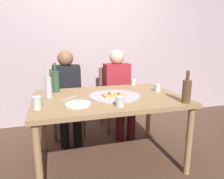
{
  "coord_description": "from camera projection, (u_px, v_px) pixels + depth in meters",
  "views": [
    {
      "loc": [
        -0.53,
        -1.95,
        1.28
      ],
      "look_at": [
        0.06,
        0.08,
        0.78
      ],
      "focal_mm": 32.81,
      "sensor_mm": 36.0,
      "label": 1
    }
  ],
  "objects": [
    {
      "name": "pizza_tray",
      "position": [
        115.0,
        96.0,
        2.08
      ],
      "size": [
        0.52,
        0.52,
        0.01
      ],
      "primitive_type": "cylinder",
      "color": "#ADADB2",
      "rests_on": "dining_table"
    },
    {
      "name": "wine_glass",
      "position": [
        133.0,
        82.0,
        2.6
      ],
      "size": [
        0.07,
        0.07,
        0.08
      ],
      "primitive_type": "cylinder",
      "color": "#B7C6BC",
      "rests_on": "dining_table"
    },
    {
      "name": "table_knife",
      "position": [
        70.0,
        98.0,
        2.02
      ],
      "size": [
        0.17,
        0.17,
        0.01
      ],
      "primitive_type": "cube",
      "rotation": [
        0.0,
        0.0,
        3.94
      ],
      "color": "#B7B7BC",
      "rests_on": "dining_table"
    },
    {
      "name": "ground_plane",
      "position": [
        109.0,
        160.0,
        2.26
      ],
      "size": [
        8.0,
        8.0,
        0.0
      ],
      "primitive_type": "plane",
      "color": "#513828"
    },
    {
      "name": "dining_table",
      "position": [
        108.0,
        103.0,
        2.11
      ],
      "size": [
        1.48,
        0.99,
        0.73
      ],
      "color": "#99754C",
      "rests_on": "ground_plane"
    },
    {
      "name": "pizza_slice_last",
      "position": [
        114.0,
        95.0,
        2.05
      ],
      "size": [
        0.23,
        0.15,
        0.05
      ],
      "color": "tan",
      "rests_on": "pizza_tray"
    },
    {
      "name": "tumbler_far",
      "position": [
        120.0,
        102.0,
        1.75
      ],
      "size": [
        0.08,
        0.08,
        0.09
      ],
      "primitive_type": "cylinder",
      "color": "#B7C6BC",
      "rests_on": "dining_table"
    },
    {
      "name": "back_wall",
      "position": [
        86.0,
        40.0,
        3.2
      ],
      "size": [
        6.0,
        0.1,
        2.6
      ],
      "primitive_type": "cube",
      "color": "#B29EA3",
      "rests_on": "ground_plane"
    },
    {
      "name": "guest_in_beanie",
      "position": [
        119.0,
        88.0,
        2.9
      ],
      "size": [
        0.36,
        0.56,
        1.17
      ],
      "rotation": [
        0.0,
        0.0,
        3.14
      ],
      "color": "maroon",
      "rests_on": "ground_plane"
    },
    {
      "name": "water_bottle",
      "position": [
        48.0,
        87.0,
        2.01
      ],
      "size": [
        0.06,
        0.06,
        0.28
      ],
      "color": "#B2BCC1",
      "rests_on": "dining_table"
    },
    {
      "name": "chair_left",
      "position": [
        67.0,
        97.0,
        2.88
      ],
      "size": [
        0.44,
        0.44,
        0.9
      ],
      "rotation": [
        0.0,
        0.0,
        3.14
      ],
      "color": "brown",
      "rests_on": "ground_plane"
    },
    {
      "name": "beer_bottle",
      "position": [
        56.0,
        81.0,
        2.25
      ],
      "size": [
        0.08,
        0.08,
        0.32
      ],
      "color": "#2D5133",
      "rests_on": "dining_table"
    },
    {
      "name": "wine_bottle",
      "position": [
        187.0,
        91.0,
        1.85
      ],
      "size": [
        0.08,
        0.08,
        0.29
      ],
      "color": "brown",
      "rests_on": "dining_table"
    },
    {
      "name": "short_glass",
      "position": [
        37.0,
        103.0,
        1.69
      ],
      "size": [
        0.08,
        0.08,
        0.11
      ],
      "primitive_type": "cylinder",
      "color": "#B7C6BC",
      "rests_on": "dining_table"
    },
    {
      "name": "plate_stack",
      "position": [
        78.0,
        104.0,
        1.79
      ],
      "size": [
        0.23,
        0.23,
        0.02
      ],
      "primitive_type": "cylinder",
      "color": "white",
      "rests_on": "dining_table"
    },
    {
      "name": "tumbler_near",
      "position": [
        158.0,
        88.0,
        2.28
      ],
      "size": [
        0.07,
        0.07,
        0.08
      ],
      "primitive_type": "cylinder",
      "color": "#B7C6BC",
      "rests_on": "dining_table"
    },
    {
      "name": "chair_right",
      "position": [
        115.0,
        94.0,
        3.07
      ],
      "size": [
        0.44,
        0.44,
        0.9
      ],
      "rotation": [
        0.0,
        0.0,
        3.14
      ],
      "color": "brown",
      "rests_on": "ground_plane"
    },
    {
      "name": "guest_in_sweater",
      "position": [
        67.0,
        91.0,
        2.71
      ],
      "size": [
        0.36,
        0.56,
        1.17
      ],
      "rotation": [
        0.0,
        0.0,
        3.14
      ],
      "color": "black",
      "rests_on": "ground_plane"
    }
  ]
}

